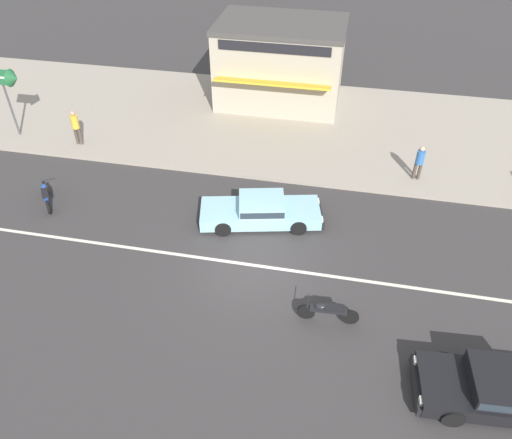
% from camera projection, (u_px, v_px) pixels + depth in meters
% --- Properties ---
extents(ground_plane, '(160.00, 160.00, 0.00)m').
position_uv_depth(ground_plane, '(255.00, 265.00, 17.52)').
color(ground_plane, '#383535').
extents(lane_centre_stripe, '(50.40, 0.14, 0.01)m').
position_uv_depth(lane_centre_stripe, '(255.00, 265.00, 17.51)').
color(lane_centre_stripe, silver).
rests_on(lane_centre_stripe, ground).
extents(kerb_strip, '(68.00, 10.00, 0.15)m').
position_uv_depth(kerb_strip, '(295.00, 125.00, 25.17)').
color(kerb_strip, '#9E9384').
rests_on(kerb_strip, ground).
extents(sedan_pale_blue_0, '(4.90, 2.60, 1.06)m').
position_uv_depth(sedan_pale_blue_0, '(261.00, 210.00, 19.06)').
color(sedan_pale_blue_0, '#93C6D6').
rests_on(sedan_pale_blue_0, ground).
extents(sedan_black_1, '(4.41, 2.12, 1.06)m').
position_uv_depth(sedan_black_1, '(498.00, 389.00, 13.19)').
color(sedan_black_1, black).
rests_on(sedan_black_1, ground).
extents(motorcycle_0, '(1.21, 1.66, 0.80)m').
position_uv_depth(motorcycle_0, '(46.00, 194.00, 20.05)').
color(motorcycle_0, black).
rests_on(motorcycle_0, ground).
extents(motorcycle_1, '(1.92, 0.56, 0.80)m').
position_uv_depth(motorcycle_1, '(328.00, 311.00, 15.37)').
color(motorcycle_1, black).
rests_on(motorcycle_1, ground).
extents(arrow_signboard, '(1.38, 0.80, 3.35)m').
position_uv_depth(arrow_signboard, '(11.00, 81.00, 22.42)').
color(arrow_signboard, '#4C4C51').
rests_on(arrow_signboard, kerb_strip).
extents(pedestrian_by_shop, '(0.34, 0.34, 1.70)m').
position_uv_depth(pedestrian_by_shop, '(75.00, 125.00, 22.99)').
color(pedestrian_by_shop, '#4C4238').
rests_on(pedestrian_by_shop, kerb_strip).
extents(pedestrian_far_end, '(0.34, 0.34, 1.57)m').
position_uv_depth(pedestrian_far_end, '(420.00, 160.00, 20.82)').
color(pedestrian_far_end, '#4C4238').
rests_on(pedestrian_far_end, kerb_strip).
extents(shopfront_corner_warung, '(6.44, 5.10, 4.17)m').
position_uv_depth(shopfront_corner_warung, '(280.00, 63.00, 25.86)').
color(shopfront_corner_warung, '#B2A893').
rests_on(shopfront_corner_warung, kerb_strip).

